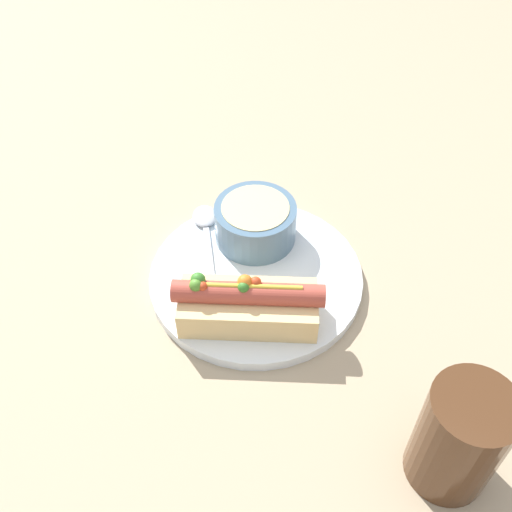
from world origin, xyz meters
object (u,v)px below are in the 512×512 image
object	(u,v)px
spoon	(206,226)
drinking_glass	(459,438)
hot_dog	(247,304)
soup_bowl	(255,221)

from	to	relation	value
spoon	drinking_glass	world-z (taller)	drinking_glass
hot_dog	spoon	xyz separation A→B (m)	(-0.11, 0.09, -0.02)
spoon	hot_dog	bearing A→B (deg)	-166.87
hot_dog	drinking_glass	bearing A→B (deg)	-39.20
hot_dog	spoon	size ratio (longest dim) A/B	1.20
hot_dog	soup_bowl	size ratio (longest dim) A/B	1.62
hot_dog	drinking_glass	distance (m)	0.24
soup_bowl	drinking_glass	size ratio (longest dim) A/B	0.83
spoon	drinking_glass	xyz separation A→B (m)	(0.35, -0.14, 0.04)
soup_bowl	spoon	size ratio (longest dim) A/B	0.74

